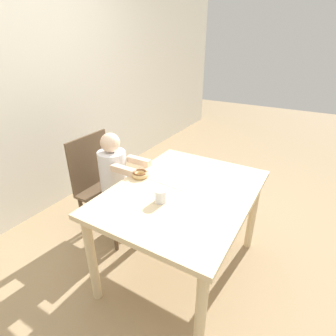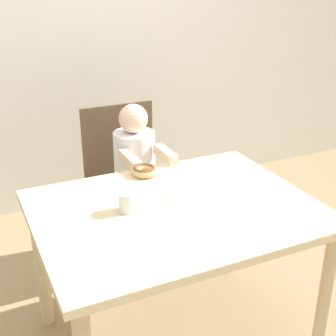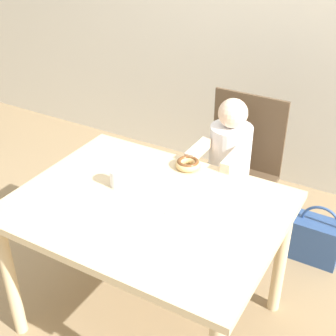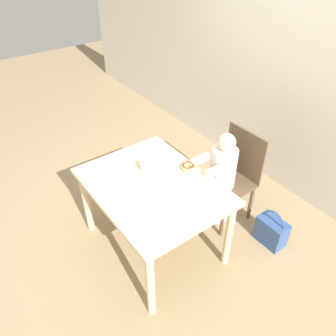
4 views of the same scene
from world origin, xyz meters
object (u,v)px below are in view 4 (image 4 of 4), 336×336
at_px(handbag, 271,231).
at_px(cup, 145,166).
at_px(child_figure, 222,179).
at_px(donut, 189,167).
at_px(chair, 232,176).

bearing_deg(handbag, cup, -134.09).
height_order(child_figure, cup, child_figure).
height_order(donut, handbag, donut).
bearing_deg(donut, cup, -123.50).
height_order(chair, child_figure, child_figure).
bearing_deg(cup, handbag, 45.91).
bearing_deg(chair, donut, -99.65).
bearing_deg(chair, handbag, 4.79).
xyz_separation_m(chair, handbag, (0.51, 0.04, -0.32)).
xyz_separation_m(child_figure, cup, (-0.28, -0.64, 0.27)).
distance_m(handbag, cup, 1.29).
height_order(chair, cup, chair).
bearing_deg(child_figure, handbag, 19.11).
distance_m(donut, cup, 0.36).
distance_m(chair, cup, 0.87).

